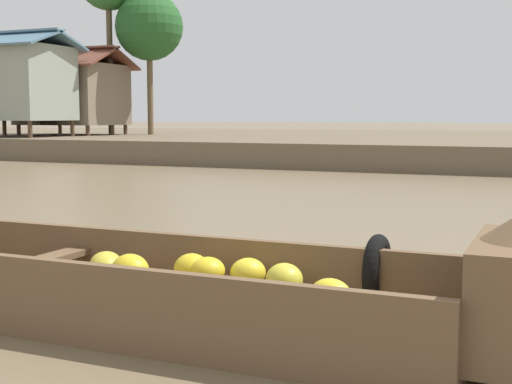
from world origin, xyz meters
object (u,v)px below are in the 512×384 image
Objects in this scene: banana_boat at (147,279)px; palm_tree_mid at (149,27)px; stilt_house_left at (15,82)px; stilt_house_mid_left at (72,93)px.

palm_tree_mid reaches higher than banana_boat.
palm_tree_mid reaches higher than stilt_house_left.
stilt_house_left is at bearing -124.00° from palm_tree_mid.
banana_boat is 25.43m from stilt_house_mid_left.
banana_boat is at bearing -45.60° from stilt_house_left.
stilt_house_left is at bearing -93.01° from stilt_house_mid_left.
stilt_house_left reaches higher than banana_boat.
stilt_house_left is 0.98× the size of stilt_house_mid_left.
stilt_house_left reaches higher than stilt_house_mid_left.
palm_tree_mid is at bearing 121.90° from banana_boat.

